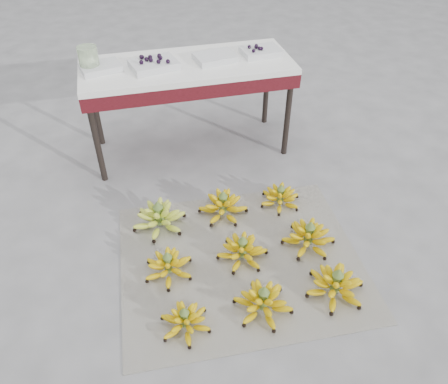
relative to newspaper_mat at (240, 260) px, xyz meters
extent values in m
plane|color=slate|center=(-0.12, 0.07, 0.00)|extent=(60.00, 60.00, 0.00)
cube|color=beige|center=(0.00, 0.00, 0.00)|extent=(1.30, 1.11, 0.01)
ellipsoid|color=#EECE00|center=(-0.35, -0.33, 0.04)|extent=(0.30, 0.30, 0.07)
ellipsoid|color=#EECE00|center=(-0.35, -0.33, 0.07)|extent=(0.21, 0.21, 0.05)
ellipsoid|color=#EECE00|center=(-0.35, -0.33, 0.10)|extent=(0.14, 0.14, 0.04)
cylinder|color=#546E2E|center=(-0.35, -0.33, 0.07)|extent=(0.04, 0.04, 0.10)
cone|color=#546E2E|center=(-0.35, -0.33, 0.13)|extent=(0.05, 0.05, 0.03)
ellipsoid|color=#EECE00|center=(0.02, -0.32, 0.04)|extent=(0.36, 0.36, 0.08)
ellipsoid|color=#EECE00|center=(0.02, -0.32, 0.08)|extent=(0.25, 0.25, 0.06)
ellipsoid|color=#EECE00|center=(0.02, -0.32, 0.11)|extent=(0.17, 0.17, 0.05)
cylinder|color=#546E2E|center=(0.02, -0.32, 0.08)|extent=(0.05, 0.05, 0.11)
cone|color=#546E2E|center=(0.02, -0.32, 0.15)|extent=(0.05, 0.05, 0.04)
ellipsoid|color=#EECE00|center=(0.39, -0.32, 0.05)|extent=(0.38, 0.38, 0.09)
ellipsoid|color=#EECE00|center=(0.39, -0.32, 0.08)|extent=(0.27, 0.27, 0.06)
ellipsoid|color=#EECE00|center=(0.39, -0.32, 0.12)|extent=(0.17, 0.17, 0.05)
cylinder|color=#546E2E|center=(0.39, -0.32, 0.08)|extent=(0.05, 0.05, 0.12)
cone|color=#546E2E|center=(0.39, -0.32, 0.16)|extent=(0.06, 0.06, 0.04)
ellipsoid|color=#EECE00|center=(-0.38, 0.00, 0.04)|extent=(0.29, 0.29, 0.08)
ellipsoid|color=#EECE00|center=(-0.38, 0.00, 0.07)|extent=(0.21, 0.21, 0.06)
ellipsoid|color=#EECE00|center=(-0.38, 0.00, 0.11)|extent=(0.13, 0.13, 0.05)
cylinder|color=#546E2E|center=(-0.38, 0.00, 0.07)|extent=(0.04, 0.04, 0.10)
cone|color=#546E2E|center=(-0.38, 0.00, 0.14)|extent=(0.05, 0.05, 0.04)
ellipsoid|color=#EECE00|center=(0.01, 0.01, 0.04)|extent=(0.35, 0.35, 0.08)
ellipsoid|color=#EECE00|center=(0.01, 0.01, 0.08)|extent=(0.25, 0.25, 0.06)
ellipsoid|color=#EECE00|center=(0.01, 0.01, 0.11)|extent=(0.16, 0.16, 0.05)
cylinder|color=#546E2E|center=(0.01, 0.01, 0.08)|extent=(0.04, 0.04, 0.11)
cone|color=#546E2E|center=(0.01, 0.01, 0.15)|extent=(0.05, 0.05, 0.04)
ellipsoid|color=#EECE00|center=(0.39, 0.02, 0.05)|extent=(0.37, 0.37, 0.08)
ellipsoid|color=#EECE00|center=(0.39, 0.02, 0.08)|extent=(0.26, 0.26, 0.06)
ellipsoid|color=#EECE00|center=(0.39, 0.02, 0.12)|extent=(0.17, 0.17, 0.05)
cylinder|color=#546E2E|center=(0.39, 0.02, 0.08)|extent=(0.05, 0.05, 0.12)
cone|color=#546E2E|center=(0.39, 0.02, 0.16)|extent=(0.05, 0.05, 0.04)
ellipsoid|color=#A2C13A|center=(-0.38, 0.36, 0.05)|extent=(0.35, 0.35, 0.09)
ellipsoid|color=#A2C13A|center=(-0.38, 0.36, 0.09)|extent=(0.24, 0.24, 0.07)
ellipsoid|color=#A2C13A|center=(-0.38, 0.36, 0.12)|extent=(0.16, 0.16, 0.06)
cylinder|color=#546E2E|center=(-0.38, 0.36, 0.09)|extent=(0.05, 0.05, 0.12)
cone|color=#546E2E|center=(-0.38, 0.36, 0.17)|extent=(0.06, 0.06, 0.04)
ellipsoid|color=#EECE00|center=(0.00, 0.37, 0.04)|extent=(0.35, 0.35, 0.08)
ellipsoid|color=#EECE00|center=(0.00, 0.37, 0.08)|extent=(0.25, 0.25, 0.06)
ellipsoid|color=#EECE00|center=(0.00, 0.37, 0.12)|extent=(0.16, 0.16, 0.05)
cylinder|color=#546E2E|center=(0.00, 0.37, 0.08)|extent=(0.05, 0.05, 0.12)
cone|color=#546E2E|center=(0.00, 0.37, 0.15)|extent=(0.05, 0.05, 0.04)
ellipsoid|color=#EECE00|center=(0.35, 0.38, 0.04)|extent=(0.26, 0.26, 0.07)
ellipsoid|color=#EECE00|center=(0.35, 0.38, 0.07)|extent=(0.18, 0.18, 0.05)
ellipsoid|color=#EECE00|center=(0.35, 0.38, 0.10)|extent=(0.12, 0.12, 0.05)
cylinder|color=#546E2E|center=(0.35, 0.38, 0.07)|extent=(0.04, 0.04, 0.10)
cone|color=#546E2E|center=(0.35, 0.38, 0.13)|extent=(0.05, 0.05, 0.04)
cylinder|color=black|center=(-0.67, 0.89, 0.30)|extent=(0.04, 0.04, 0.60)
cylinder|color=black|center=(0.57, 0.89, 0.30)|extent=(0.04, 0.04, 0.60)
cylinder|color=black|center=(-0.67, 1.33, 0.30)|extent=(0.04, 0.04, 0.60)
cylinder|color=black|center=(0.57, 1.33, 0.30)|extent=(0.04, 0.04, 0.60)
cube|color=#5B111C|center=(-0.05, 1.11, 0.55)|extent=(1.33, 0.53, 0.09)
cube|color=white|center=(-0.05, 1.11, 0.62)|extent=(1.33, 0.53, 0.04)
cube|color=silver|center=(-0.57, 1.13, 0.65)|extent=(0.26, 0.22, 0.04)
cube|color=silver|center=(-0.26, 1.09, 0.66)|extent=(0.31, 0.26, 0.04)
sphere|color=black|center=(-0.22, 1.13, 0.69)|extent=(0.03, 0.03, 0.03)
sphere|color=black|center=(-0.33, 1.14, 0.69)|extent=(0.03, 0.03, 0.03)
sphere|color=black|center=(-0.18, 1.03, 0.69)|extent=(0.03, 0.03, 0.03)
sphere|color=black|center=(-0.30, 1.09, 0.69)|extent=(0.03, 0.03, 0.03)
sphere|color=black|center=(-0.32, 1.13, 0.69)|extent=(0.03, 0.03, 0.03)
sphere|color=black|center=(-0.23, 1.04, 0.69)|extent=(0.03, 0.03, 0.03)
sphere|color=black|center=(-0.27, 1.12, 0.69)|extent=(0.03, 0.03, 0.03)
sphere|color=black|center=(-0.21, 1.09, 0.69)|extent=(0.03, 0.03, 0.03)
sphere|color=black|center=(-0.27, 1.08, 0.69)|extent=(0.03, 0.03, 0.03)
sphere|color=black|center=(-0.22, 1.12, 0.69)|extent=(0.03, 0.03, 0.03)
sphere|color=black|center=(-0.33, 1.06, 0.69)|extent=(0.03, 0.03, 0.03)
cube|color=silver|center=(0.13, 1.10, 0.65)|extent=(0.28, 0.22, 0.04)
cube|color=silver|center=(0.44, 1.13, 0.65)|extent=(0.26, 0.20, 0.04)
sphere|color=black|center=(0.43, 1.10, 0.69)|extent=(0.02, 0.02, 0.02)
sphere|color=black|center=(0.41, 1.15, 0.69)|extent=(0.02, 0.02, 0.02)
sphere|color=black|center=(0.41, 1.13, 0.69)|extent=(0.02, 0.02, 0.02)
sphere|color=black|center=(0.42, 1.11, 0.69)|extent=(0.02, 0.02, 0.02)
sphere|color=black|center=(0.37, 1.14, 0.69)|extent=(0.02, 0.02, 0.02)
sphere|color=black|center=(0.37, 1.08, 0.69)|extent=(0.02, 0.02, 0.02)
sphere|color=black|center=(0.42, 1.10, 0.69)|extent=(0.02, 0.02, 0.02)
cylinder|color=#D7F4C2|center=(-0.63, 1.14, 0.71)|extent=(0.12, 0.12, 0.15)
camera|label=1|loc=(-0.46, -1.48, 1.76)|focal=35.00mm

